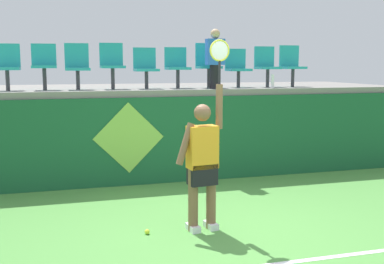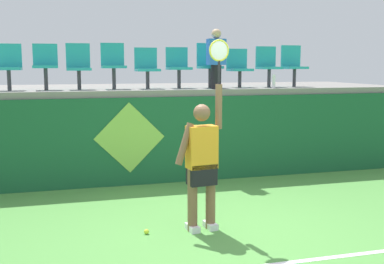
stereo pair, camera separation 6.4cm
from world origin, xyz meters
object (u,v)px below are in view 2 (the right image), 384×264
(stadium_chair_9, at_px, (293,64))
(stadium_chair_6, at_px, (209,63))
(stadium_chair_5, at_px, (178,65))
(stadium_chair_1, at_px, (45,63))
(stadium_chair_8, at_px, (268,64))
(stadium_chair_2, at_px, (78,64))
(stadium_chair_4, at_px, (147,66))
(stadium_chair_7, at_px, (239,66))
(stadium_chair_0, at_px, (9,64))
(tennis_ball, at_px, (146,232))
(tennis_player, at_px, (202,160))
(water_bottle, at_px, (274,81))
(stadium_chair_3, at_px, (113,63))
(spectator_0, at_px, (216,58))

(stadium_chair_9, bearing_deg, stadium_chair_6, 179.96)
(stadium_chair_5, bearing_deg, stadium_chair_6, 0.62)
(stadium_chair_1, distance_m, stadium_chair_8, 4.40)
(stadium_chair_2, bearing_deg, stadium_chair_4, -0.21)
(stadium_chair_4, height_order, stadium_chair_6, stadium_chair_6)
(stadium_chair_5, xyz_separation_m, stadium_chair_7, (1.27, 0.00, -0.02))
(stadium_chair_0, height_order, stadium_chair_5, stadium_chair_0)
(tennis_ball, relative_size, stadium_chair_1, 0.08)
(stadium_chair_6, xyz_separation_m, stadium_chair_9, (1.85, -0.00, -0.01))
(stadium_chair_5, relative_size, stadium_chair_8, 0.96)
(tennis_player, distance_m, stadium_chair_2, 3.82)
(stadium_chair_1, bearing_deg, stadium_chair_5, -0.00)
(stadium_chair_1, xyz_separation_m, stadium_chair_2, (0.59, 0.01, -0.02))
(stadium_chair_1, distance_m, stadium_chair_6, 3.12)
(stadium_chair_4, xyz_separation_m, stadium_chair_8, (2.53, 0.00, 0.03))
(stadium_chair_7, bearing_deg, stadium_chair_9, 0.17)
(stadium_chair_6, relative_size, stadium_chair_7, 1.13)
(tennis_player, xyz_separation_m, stadium_chair_6, (1.14, 3.33, 1.26))
(stadium_chair_8, bearing_deg, stadium_chair_6, 179.83)
(water_bottle, height_order, stadium_chair_0, stadium_chair_0)
(stadium_chair_6, bearing_deg, stadium_chair_2, 179.99)
(tennis_ball, height_order, stadium_chair_7, stadium_chair_7)
(stadium_chair_5, bearing_deg, stadium_chair_7, 0.10)
(stadium_chair_2, height_order, stadium_chair_5, stadium_chair_2)
(stadium_chair_1, xyz_separation_m, stadium_chair_9, (4.97, 0.01, -0.01))
(tennis_ball, relative_size, stadium_chair_6, 0.07)
(stadium_chair_6, xyz_separation_m, stadium_chair_7, (0.63, -0.00, -0.06))
(stadium_chair_0, bearing_deg, tennis_ball, -60.46)
(stadium_chair_0, bearing_deg, stadium_chair_9, 0.02)
(stadium_chair_5, relative_size, stadium_chair_9, 0.93)
(tennis_player, xyz_separation_m, stadium_chair_4, (-0.12, 3.33, 1.20))
(stadium_chair_2, xyz_separation_m, stadium_chair_7, (3.17, -0.01, -0.04))
(stadium_chair_1, xyz_separation_m, stadium_chair_6, (3.12, 0.01, 0.01))
(tennis_player, height_order, stadium_chair_4, stadium_chair_4)
(tennis_ball, distance_m, stadium_chair_1, 4.14)
(stadium_chair_2, height_order, stadium_chair_4, stadium_chair_2)
(stadium_chair_2, distance_m, stadium_chair_3, 0.64)
(stadium_chair_1, height_order, stadium_chair_7, stadium_chair_1)
(stadium_chair_6, bearing_deg, stadium_chair_8, -0.17)
(tennis_player, height_order, stadium_chair_2, stadium_chair_2)
(tennis_ball, height_order, stadium_chair_3, stadium_chair_3)
(stadium_chair_0, bearing_deg, stadium_chair_8, -0.01)
(stadium_chair_7, relative_size, spectator_0, 0.69)
(stadium_chair_2, xyz_separation_m, stadium_chair_4, (1.28, -0.00, -0.03))
(stadium_chair_4, bearing_deg, stadium_chair_8, 0.02)
(tennis_player, xyz_separation_m, stadium_chair_9, (2.99, 3.33, 1.25))
(stadium_chair_9, bearing_deg, spectator_0, -166.16)
(tennis_player, distance_m, stadium_chair_6, 3.74)
(tennis_ball, bearing_deg, stadium_chair_3, 90.31)
(stadium_chair_1, distance_m, stadium_chair_2, 0.59)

